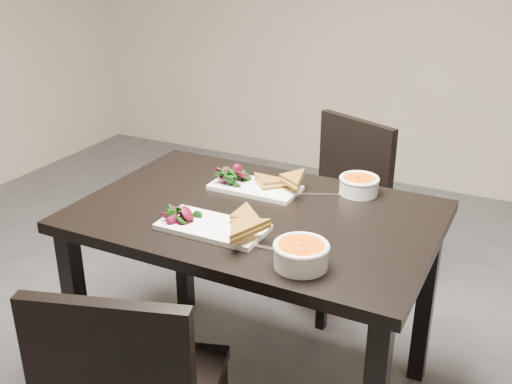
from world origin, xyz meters
TOP-DOWN VIEW (x-y plane):
  - table at (0.01, 0.19)m, footprint 1.20×0.80m
  - chair_far at (0.04, 0.97)m, footprint 0.55×0.55m
  - plate_near at (-0.05, 0.01)m, footprint 0.34×0.17m
  - sandwich_near at (0.02, 0.02)m, footprint 0.17×0.13m
  - salad_near at (-0.15, 0.01)m, footprint 0.11×0.10m
  - soup_bowl_near at (0.29, -0.08)m, footprint 0.16×0.16m
  - cutlery_near at (0.15, -0.03)m, footprint 0.18×0.03m
  - plate_far at (-0.07, 0.36)m, footprint 0.32×0.16m
  - sandwich_far at (-0.01, 0.34)m, footprint 0.20×0.20m
  - salad_far at (-0.17, 0.36)m, footprint 0.10×0.09m
  - soup_bowl_far at (0.28, 0.49)m, footprint 0.14×0.14m
  - cutlery_far at (0.16, 0.42)m, footprint 0.17×0.09m

SIDE VIEW (x-z plane):
  - chair_far at x=0.04m, z-range 0.06..0.91m
  - table at x=0.01m, z-range 0.28..1.03m
  - cutlery_near at x=0.15m, z-range 0.75..0.75m
  - cutlery_far at x=0.16m, z-range 0.75..0.75m
  - plate_far at x=-0.07m, z-range 0.75..0.77m
  - plate_near at x=-0.05m, z-range 0.75..0.77m
  - soup_bowl_far at x=0.28m, z-range 0.75..0.82m
  - salad_far at x=-0.17m, z-range 0.77..0.81m
  - soup_bowl_near at x=0.29m, z-range 0.75..0.83m
  - salad_near at x=-0.15m, z-range 0.77..0.81m
  - sandwich_far at x=-0.01m, z-range 0.77..0.82m
  - sandwich_near at x=0.02m, z-range 0.77..0.82m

